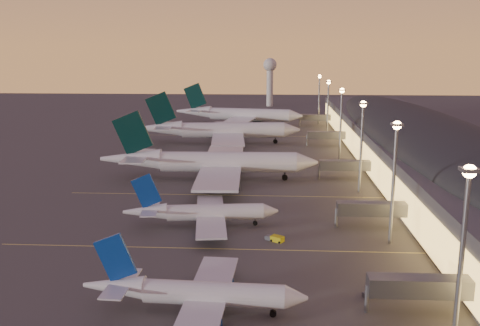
# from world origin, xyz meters

# --- Properties ---
(ground) EXTENTS (700.00, 700.00, 0.00)m
(ground) POSITION_xyz_m (0.00, 0.00, 0.00)
(ground) COLOR #403D3B
(airliner_narrow_south) EXTENTS (35.19, 31.42, 12.58)m
(airliner_narrow_south) POSITION_xyz_m (-0.67, -31.77, 3.25)
(airliner_narrow_south) COLOR silver
(airliner_narrow_south) RESTS_ON ground
(airliner_narrow_north) EXTENTS (35.52, 31.95, 12.68)m
(airliner_narrow_north) POSITION_xyz_m (-4.67, 8.60, 3.28)
(airliner_narrow_north) COLOR silver
(airliner_narrow_north) RESTS_ON ground
(airliner_wide_near) EXTENTS (67.05, 60.97, 21.49)m
(airliner_wide_near) POSITION_xyz_m (-7.85, 52.26, 5.53)
(airliner_wide_near) COLOR silver
(airliner_wide_near) RESTS_ON ground
(airliner_wide_mid) EXTENTS (69.27, 63.29, 22.16)m
(airliner_wide_mid) POSITION_xyz_m (-10.98, 114.36, 5.70)
(airliner_wide_mid) COLOR silver
(airliner_wide_mid) RESTS_ON ground
(airliner_wide_far) EXTENTS (67.31, 62.05, 21.58)m
(airliner_wide_far) POSITION_xyz_m (-5.91, 169.37, 5.56)
(airliner_wide_far) COLOR silver
(airliner_wide_far) RESTS_ON ground
(terminal_building) EXTENTS (56.35, 255.00, 17.46)m
(terminal_building) POSITION_xyz_m (61.84, 72.47, 8.78)
(terminal_building) COLOR #46474B
(terminal_building) RESTS_ON ground
(light_masts) EXTENTS (2.20, 217.20, 25.90)m
(light_masts) POSITION_xyz_m (36.00, 65.00, 17.55)
(light_masts) COLOR gray
(light_masts) RESTS_ON ground
(radar_tower) EXTENTS (9.00, 9.00, 32.50)m
(radar_tower) POSITION_xyz_m (10.00, 260.00, 21.87)
(radar_tower) COLOR silver
(radar_tower) RESTS_ON ground
(lane_markings) EXTENTS (90.00, 180.36, 0.00)m
(lane_markings) POSITION_xyz_m (0.00, 40.00, 0.01)
(lane_markings) COLOR #D8C659
(lane_markings) RESTS_ON ground
(baggage_tug_a) EXTENTS (4.23, 2.69, 1.18)m
(baggage_tug_a) POSITION_xyz_m (10.48, -26.91, 0.54)
(baggage_tug_a) COLOR #CCBD0C
(baggage_tug_a) RESTS_ON ground
(baggage_tug_b) EXTENTS (3.84, 2.91, 1.07)m
(baggage_tug_b) POSITION_xyz_m (28.26, -24.36, 0.49)
(baggage_tug_b) COLOR #CCBD0C
(baggage_tug_b) RESTS_ON ground
(baggage_tug_c) EXTENTS (4.24, 3.45, 1.20)m
(baggage_tug_c) POSITION_xyz_m (12.07, 0.18, 0.55)
(baggage_tug_c) COLOR #CCBD0C
(baggage_tug_c) RESTS_ON ground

